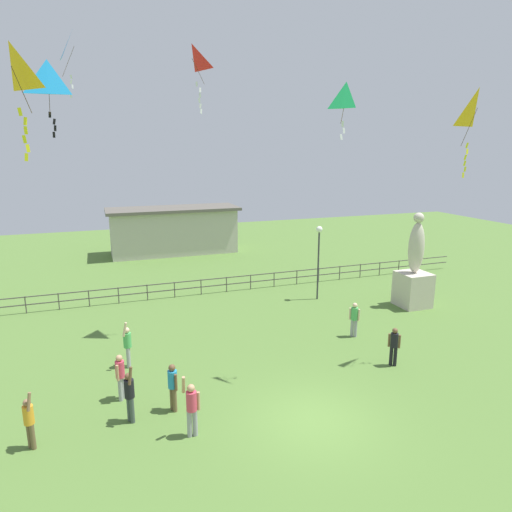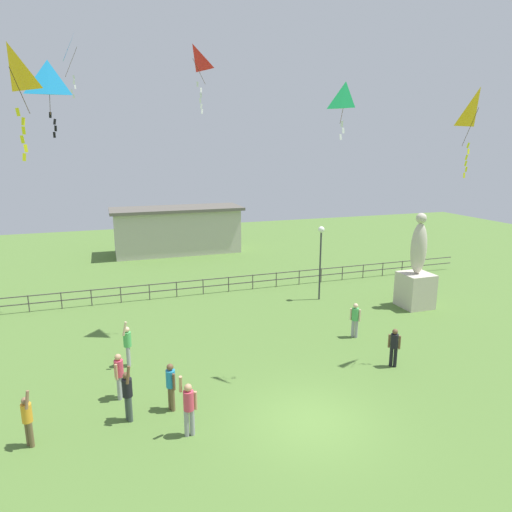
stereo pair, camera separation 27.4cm
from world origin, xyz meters
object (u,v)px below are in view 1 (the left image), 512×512
person_3 (127,344)px  person_0 (173,384)px  kite_2 (477,111)px  person_6 (354,317)px  person_1 (120,374)px  kite_3 (192,61)px  statue_monument (414,277)px  person_4 (394,344)px  kite_5 (12,71)px  lamppost (319,246)px  person_7 (129,393)px  kite_6 (74,48)px  person_2 (192,406)px  kite_0 (346,99)px  person_5 (29,420)px  kite_1 (49,81)px

person_3 → person_0: bearing=-72.3°
kite_2 → person_3: bearing=162.7°
person_6 → kite_2: 9.94m
person_0 → person_6: bearing=20.3°
person_6 → person_1: bearing=-169.2°
person_3 → kite_3: bearing=35.7°
statue_monument → person_3: (-15.57, -2.22, -0.70)m
person_4 → kite_5: 15.71m
person_3 → kite_5: (-2.40, -4.53, 9.38)m
lamppost → kite_2: (1.54, -8.98, 6.75)m
person_4 → person_7: bearing=-177.7°
kite_3 → lamppost: bearing=18.4°
person_4 → kite_6: 20.15m
person_2 → person_6: (8.67, 4.90, -0.07)m
person_2 → kite_0: size_ratio=1.06×
person_1 → person_6: 10.78m
kite_6 → person_3: bearing=-81.2°
person_4 → kite_2: bearing=-9.9°
kite_0 → person_3: bearing=158.6°
kite_3 → kite_0: bearing=-53.2°
kite_2 → kite_3: 11.39m
statue_monument → kite_0: bearing=-146.4°
person_6 → kite_2: kite_2 is taller
person_0 → person_7: bearing=-173.0°
person_6 → kite_0: 9.98m
statue_monument → kite_2: kite_2 is taller
kite_3 → kite_5: kite_3 is taller
kite_2 → kite_5: 15.05m
kite_0 → kite_6: (-8.86, 10.66, 3.09)m
lamppost → kite_5: size_ratio=1.56×
statue_monument → person_6: statue_monument is taller
person_1 → kite_6: bearing=94.3°
lamppost → kite_0: (-3.40, -8.07, 7.10)m
person_3 → kite_6: bearing=98.8°
person_5 → kite_3: size_ratio=0.69×
kite_5 → kite_6: (1.22, 12.18, 2.97)m
kite_2 → kite_6: 18.34m
statue_monument → person_0: size_ratio=3.14×
person_1 → kite_1: bearing=119.1°
kite_0 → statue_monument: bearing=33.6°
lamppost → person_3: lamppost is taller
person_1 → kite_5: 9.84m
person_1 → person_6: person_1 is taller
person_1 → person_5: 3.24m
person_4 → kite_1: bearing=162.5°
lamppost → person_7: (-11.30, -8.96, -2.16)m
kite_3 → person_1: bearing=-128.4°
person_0 → person_3: size_ratio=0.84×
person_6 → kite_1: size_ratio=0.66×
person_1 → person_3: 2.47m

